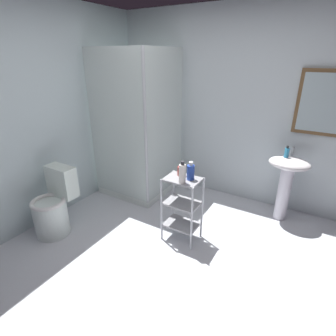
# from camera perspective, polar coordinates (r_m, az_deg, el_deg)

# --- Properties ---
(ground_plane) EXTENTS (4.20, 4.20, 0.02)m
(ground_plane) POSITION_cam_1_polar(r_m,az_deg,el_deg) (2.70, 0.61, -21.95)
(ground_plane) COLOR silver
(wall_back) EXTENTS (4.20, 0.14, 2.50)m
(wall_back) POSITION_cam_1_polar(r_m,az_deg,el_deg) (3.68, 15.90, 12.11)
(wall_back) COLOR silver
(wall_back) RESTS_ON ground_plane
(wall_left) EXTENTS (0.10, 4.20, 2.50)m
(wall_left) POSITION_cam_1_polar(r_m,az_deg,el_deg) (3.32, -28.44, 9.05)
(wall_left) COLOR silver
(wall_left) RESTS_ON ground_plane
(shower_stall) EXTENTS (0.92, 0.92, 2.00)m
(shower_stall) POSITION_cam_1_polar(r_m,az_deg,el_deg) (3.85, -5.82, 1.04)
(shower_stall) COLOR white
(shower_stall) RESTS_ON ground_plane
(pedestal_sink) EXTENTS (0.46, 0.37, 0.81)m
(pedestal_sink) POSITION_cam_1_polar(r_m,az_deg,el_deg) (3.44, 24.25, -1.63)
(pedestal_sink) COLOR white
(pedestal_sink) RESTS_ON ground_plane
(sink_faucet) EXTENTS (0.03, 0.03, 0.10)m
(sink_faucet) POSITION_cam_1_polar(r_m,az_deg,el_deg) (3.46, 25.29, 3.33)
(sink_faucet) COLOR silver
(sink_faucet) RESTS_ON pedestal_sink
(toilet) EXTENTS (0.37, 0.49, 0.76)m
(toilet) POSITION_cam_1_polar(r_m,az_deg,el_deg) (3.29, -23.40, -7.80)
(toilet) COLOR white
(toilet) RESTS_ON ground_plane
(storage_cart) EXTENTS (0.38, 0.28, 0.74)m
(storage_cart) POSITION_cam_1_polar(r_m,az_deg,el_deg) (2.86, 3.05, -7.79)
(storage_cart) COLOR silver
(storage_cart) RESTS_ON ground_plane
(hand_soap_bottle) EXTENTS (0.05, 0.05, 0.14)m
(hand_soap_bottle) POSITION_cam_1_polar(r_m,az_deg,el_deg) (3.35, 24.23, 3.09)
(hand_soap_bottle) COLOR #389ED1
(hand_soap_bottle) RESTS_ON pedestal_sink
(shampoo_bottle_blue) EXTENTS (0.08, 0.08, 0.19)m
(shampoo_bottle_blue) POSITION_cam_1_polar(r_m,az_deg,el_deg) (2.67, 4.91, -0.83)
(shampoo_bottle_blue) COLOR #2547B5
(shampoo_bottle_blue) RESTS_ON storage_cart
(lotion_bottle_white) EXTENTS (0.07, 0.07, 0.23)m
(lotion_bottle_white) POSITION_cam_1_polar(r_m,az_deg,el_deg) (2.58, 3.10, -1.17)
(lotion_bottle_white) COLOR white
(lotion_bottle_white) RESTS_ON storage_cart
(rinse_cup) EXTENTS (0.08, 0.08, 0.10)m
(rinse_cup) POSITION_cam_1_polar(r_m,az_deg,el_deg) (2.77, 2.81, -0.67)
(rinse_cup) COLOR #B24742
(rinse_cup) RESTS_ON storage_cart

